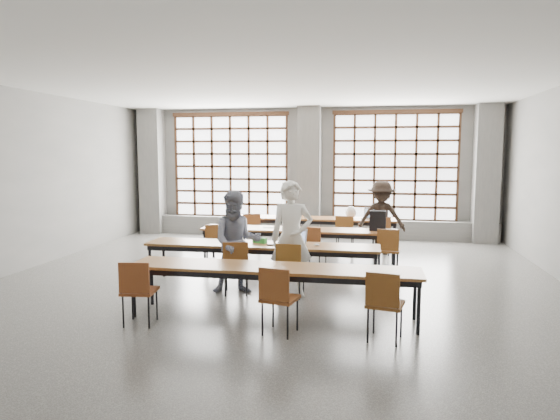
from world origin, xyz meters
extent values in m
plane|color=#494946|center=(0.00, 0.00, 0.00)|extent=(11.00, 11.00, 0.00)
plane|color=silver|center=(0.00, 0.00, 3.50)|extent=(11.00, 11.00, 0.00)
plane|color=slate|center=(0.00, 5.50, 1.75)|extent=(10.00, 0.00, 10.00)
plane|color=slate|center=(0.00, -5.50, 1.75)|extent=(10.00, 0.00, 10.00)
plane|color=slate|center=(-5.00, 0.00, 1.75)|extent=(0.00, 11.00, 11.00)
cube|color=#555553|center=(-4.50, 5.22, 1.75)|extent=(0.60, 0.55, 3.50)
cube|color=#555553|center=(0.00, 5.22, 1.75)|extent=(0.60, 0.55, 3.50)
cube|color=#555553|center=(4.50, 5.22, 1.75)|extent=(0.60, 0.55, 3.50)
cube|color=white|center=(-2.25, 5.48, 1.90)|extent=(3.20, 0.02, 2.80)
cube|color=black|center=(-2.25, 5.40, 1.90)|extent=(3.20, 0.05, 2.80)
cube|color=black|center=(-2.25, 5.40, 0.45)|extent=(3.32, 0.07, 0.10)
cube|color=black|center=(-2.25, 5.40, 3.35)|extent=(3.32, 0.07, 0.10)
cube|color=white|center=(2.25, 5.48, 1.90)|extent=(3.20, 0.02, 2.80)
cube|color=black|center=(2.25, 5.40, 1.90)|extent=(3.20, 0.05, 2.80)
cube|color=black|center=(2.25, 5.40, 0.45)|extent=(3.32, 0.07, 0.10)
cube|color=black|center=(2.25, 5.40, 3.35)|extent=(3.32, 0.07, 0.10)
cube|color=#555553|center=(0.00, 5.30, 0.25)|extent=(9.80, 0.35, 0.50)
cube|color=brown|center=(0.28, 3.73, 0.71)|extent=(4.00, 0.70, 0.04)
cube|color=black|center=(0.28, 3.73, 0.65)|extent=(3.90, 0.64, 0.08)
cylinder|color=black|center=(-1.64, 3.44, 0.34)|extent=(0.05, 0.05, 0.69)
cylinder|color=black|center=(-1.64, 4.02, 0.34)|extent=(0.05, 0.05, 0.69)
cylinder|color=black|center=(2.20, 3.44, 0.34)|extent=(0.05, 0.05, 0.69)
cylinder|color=black|center=(2.20, 4.02, 0.34)|extent=(0.05, 0.05, 0.69)
cube|color=brown|center=(0.19, 1.90, 0.71)|extent=(4.00, 0.70, 0.04)
cube|color=black|center=(0.19, 1.90, 0.65)|extent=(3.90, 0.64, 0.08)
cylinder|color=black|center=(-1.73, 1.61, 0.34)|extent=(0.05, 0.05, 0.69)
cylinder|color=black|center=(-1.73, 2.19, 0.34)|extent=(0.05, 0.05, 0.69)
cylinder|color=black|center=(2.11, 1.61, 0.34)|extent=(0.05, 0.05, 0.69)
cylinder|color=black|center=(2.11, 2.19, 0.34)|extent=(0.05, 0.05, 0.69)
cube|color=brown|center=(-0.18, 0.10, 0.71)|extent=(4.00, 0.70, 0.04)
cube|color=black|center=(-0.18, 0.10, 0.65)|extent=(3.90, 0.64, 0.08)
cylinder|color=black|center=(-2.10, -0.19, 0.34)|extent=(0.05, 0.05, 0.69)
cylinder|color=black|center=(-2.10, 0.39, 0.34)|extent=(0.05, 0.05, 0.69)
cylinder|color=black|center=(1.74, -0.19, 0.34)|extent=(0.05, 0.05, 0.69)
cylinder|color=black|center=(1.74, 0.39, 0.34)|extent=(0.05, 0.05, 0.69)
cube|color=brown|center=(0.35, -1.55, 0.71)|extent=(4.00, 0.70, 0.04)
cube|color=black|center=(0.35, -1.55, 0.65)|extent=(3.90, 0.64, 0.08)
cylinder|color=black|center=(-1.57, -1.84, 0.34)|extent=(0.05, 0.05, 0.69)
cylinder|color=black|center=(-1.57, -1.26, 0.34)|extent=(0.05, 0.05, 0.69)
cylinder|color=black|center=(2.27, -1.84, 0.34)|extent=(0.05, 0.05, 0.69)
cylinder|color=black|center=(2.27, -1.26, 0.34)|extent=(0.05, 0.05, 0.69)
cube|color=brown|center=(-1.12, 3.18, 0.45)|extent=(0.53, 0.53, 0.04)
cube|color=brown|center=(-1.05, 2.99, 0.68)|extent=(0.39, 0.15, 0.40)
cylinder|color=black|center=(-1.12, 3.18, 0.23)|extent=(0.02, 0.02, 0.45)
cube|color=brown|center=(1.08, 3.18, 0.45)|extent=(0.44, 0.44, 0.04)
cube|color=brown|center=(1.07, 2.98, 0.68)|extent=(0.40, 0.05, 0.40)
cylinder|color=black|center=(1.08, 3.18, 0.23)|extent=(0.02, 0.02, 0.45)
cube|color=brown|center=(1.88, 3.18, 0.45)|extent=(0.43, 0.43, 0.04)
cube|color=brown|center=(1.89, 2.98, 0.68)|extent=(0.40, 0.04, 0.40)
cylinder|color=black|center=(1.88, 3.18, 0.23)|extent=(0.02, 0.02, 0.45)
cube|color=brown|center=(-1.41, 1.35, 0.45)|extent=(0.53, 0.53, 0.04)
cube|color=brown|center=(-1.35, 1.16, 0.68)|extent=(0.39, 0.15, 0.40)
cylinder|color=black|center=(-1.41, 1.35, 0.23)|extent=(0.02, 0.02, 0.45)
cube|color=brown|center=(0.59, 1.35, 0.45)|extent=(0.52, 0.52, 0.04)
cube|color=brown|center=(0.54, 1.16, 0.68)|extent=(0.39, 0.14, 0.40)
cylinder|color=black|center=(0.59, 1.35, 0.23)|extent=(0.02, 0.02, 0.45)
cube|color=brown|center=(1.99, 1.35, 0.45)|extent=(0.45, 0.45, 0.04)
cube|color=brown|center=(1.97, 1.15, 0.68)|extent=(0.40, 0.06, 0.40)
cylinder|color=black|center=(1.99, 1.35, 0.23)|extent=(0.02, 0.02, 0.45)
cube|color=brown|center=(-0.48, -0.45, 0.45)|extent=(0.50, 0.50, 0.04)
cube|color=brown|center=(-0.44, -0.65, 0.68)|extent=(0.40, 0.12, 0.40)
cylinder|color=black|center=(-0.48, -0.45, 0.23)|extent=(0.02, 0.02, 0.45)
cube|color=brown|center=(0.42, -0.45, 0.45)|extent=(0.44, 0.44, 0.04)
cube|color=brown|center=(0.41, -0.65, 0.68)|extent=(0.40, 0.05, 0.40)
cylinder|color=black|center=(0.42, -0.45, 0.23)|extent=(0.02, 0.02, 0.45)
cube|color=brown|center=(-1.35, -2.10, 0.45)|extent=(0.47, 0.47, 0.04)
cube|color=brown|center=(-1.33, -2.30, 0.68)|extent=(0.40, 0.08, 0.40)
cylinder|color=black|center=(-1.35, -2.10, 0.23)|extent=(0.02, 0.02, 0.45)
cube|color=brown|center=(0.55, -2.10, 0.45)|extent=(0.50, 0.50, 0.04)
cube|color=brown|center=(0.50, -2.30, 0.68)|extent=(0.40, 0.11, 0.40)
cylinder|color=black|center=(0.55, -2.10, 0.23)|extent=(0.02, 0.02, 0.45)
cube|color=brown|center=(1.85, -2.10, 0.45)|extent=(0.50, 0.50, 0.04)
cube|color=brown|center=(1.80, -2.30, 0.68)|extent=(0.40, 0.11, 0.40)
cylinder|color=black|center=(1.85, -2.10, 0.23)|extent=(0.02, 0.02, 0.45)
imported|color=white|center=(0.42, -0.40, 0.92)|extent=(0.77, 0.61, 1.85)
imported|color=#182249|center=(-0.48, -0.40, 0.84)|extent=(0.97, 0.85, 1.67)
imported|color=black|center=(1.88, 3.23, 0.83)|extent=(1.12, 0.71, 1.65)
cube|color=#ABAAAF|center=(0.37, 0.15, 0.74)|extent=(0.42, 0.35, 0.02)
cube|color=black|center=(0.37, 0.14, 0.75)|extent=(0.34, 0.26, 0.00)
cube|color=#ABAAAF|center=(0.41, 0.28, 0.86)|extent=(0.36, 0.17, 0.26)
cube|color=#93B1FF|center=(0.41, 0.27, 0.83)|extent=(0.31, 0.13, 0.21)
cube|color=#ADADB2|center=(1.63, 3.78, 0.74)|extent=(0.41, 0.34, 0.02)
cube|color=black|center=(1.63, 3.77, 0.75)|extent=(0.33, 0.25, 0.00)
cube|color=#ADADB2|center=(1.67, 3.92, 0.86)|extent=(0.37, 0.15, 0.26)
cube|color=#91C2FB|center=(1.66, 3.91, 0.83)|extent=(0.31, 0.12, 0.21)
ellipsoid|color=silver|center=(0.77, 0.08, 0.75)|extent=(0.11, 0.09, 0.04)
cube|color=green|center=(-0.23, 0.18, 0.78)|extent=(0.27, 0.18, 0.09)
cube|color=black|center=(0.00, 0.00, 0.74)|extent=(0.14, 0.09, 0.01)
cube|color=silver|center=(-0.41, 1.95, 0.73)|extent=(0.32, 0.24, 0.00)
cube|color=white|center=(-0.11, 1.85, 0.73)|extent=(0.36, 0.34, 0.00)
cube|color=silver|center=(0.29, 1.90, 0.73)|extent=(0.35, 0.30, 0.00)
cube|color=black|center=(1.79, 1.95, 0.93)|extent=(0.33, 0.22, 0.40)
ellipsoid|color=white|center=(1.18, 3.78, 0.87)|extent=(0.30, 0.27, 0.29)
cube|color=#A4141D|center=(-1.35, -2.10, 0.50)|extent=(0.21, 0.10, 0.06)
camera|label=1|loc=(1.65, -8.12, 2.28)|focal=32.00mm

